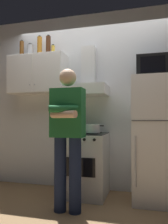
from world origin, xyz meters
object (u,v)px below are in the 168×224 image
Objects in this scene: person_standing at (68,133)px; bottle_liquor_amber at (40,47)px; cooking_pot at (92,129)px; microwave at (155,67)px; upper_cabinet at (38,75)px; stove_oven at (85,164)px; bottle_spice_jar at (53,50)px; bottle_rum_dark at (48,45)px; range_hood at (87,82)px; refrigerator at (156,139)px; bottle_beer_brown at (22,49)px; bottle_canister_steel at (30,51)px.

bottle_liquor_amber is at bearing 133.94° from person_standing.
person_standing is 5.24× the size of cooking_pot.
microwave is 1.45m from person_standing.
upper_cabinet is 1.55m from stove_oven.
bottle_spice_jar is 0.11m from bottle_rum_dark.
upper_cabinet is 1.26m from cooking_pot.
bottle_spice_jar reaches higher than microwave.
cooking_pot is at bearing -62.12° from range_hood.
range_hood is 1.25m from refrigerator.
upper_cabinet is 3.38× the size of bottle_beer_brown.
cooking_pot is at bearing -170.43° from microwave.
bottle_beer_brown is 0.14m from bottle_canister_steel.
bottle_canister_steel reaches higher than person_standing.
refrigerator is 0.84m from cooking_pot.
stove_oven is at bearing -8.52° from bottle_rum_dark.
refrigerator is 10.85× the size of bottle_spice_jar.
microwave is 2.34× the size of bottle_canister_steel.
bottle_canister_steel is at bearing 178.83° from upper_cabinet.
bottle_beer_brown reaches higher than person_standing.
bottle_beer_brown is 0.29m from bottle_liquor_amber.
stove_oven is 0.53m from cooking_pot.
bottle_liquor_amber reaches higher than refrigerator.
bottle_spice_jar is (-0.53, 0.09, 1.68)m from stove_oven.
person_standing is 11.12× the size of bottle_spice_jar.
bottle_beer_brown is at bearing 178.39° from bottle_rum_dark.
bottle_rum_dark reaches higher than microwave.
cooking_pot is (0.13, -0.25, -0.67)m from range_hood.
bottle_liquor_amber is (-0.74, 0.77, 1.31)m from person_standing.
bottle_beer_brown is at bearing 177.07° from refrigerator.
refrigerator is (1.75, -0.12, -0.95)m from upper_cabinet.
bottle_liquor_amber is at bearing 162.99° from cooking_pot.
cooking_pot is (0.93, -0.24, -0.82)m from upper_cabinet.
refrigerator is at bearing -89.10° from microwave.
bottle_beer_brown is at bearing 145.24° from person_standing.
bottle_rum_dark reaches higher than refrigerator.
microwave is 1.45× the size of bottle_liquor_amber.
microwave is at bearing 1.15° from stove_oven.
bottle_spice_jar is (-0.66, 0.21, 1.19)m from cooking_pot.
refrigerator is at bearing -7.55° from range_hood.
cooking_pot is at bearing -15.89° from bottle_rum_dark.
bottle_canister_steel reaches higher than cooking_pot.
bottle_rum_dark is (-0.56, 0.70, 1.29)m from person_standing.
range_hood is 0.72m from cooking_pot.
bottle_canister_steel reaches higher than refrigerator.
bottle_beer_brown is (-0.27, -0.02, 0.43)m from upper_cabinet.
cooking_pot is (0.13, -0.12, 0.50)m from stove_oven.
bottle_canister_steel is (-0.94, 0.00, 0.55)m from range_hood.
refrigerator is at bearing -5.31° from bottle_liquor_amber.
refrigerator is 5.11× the size of cooking_pot.
upper_cabinet is 1.88× the size of microwave.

